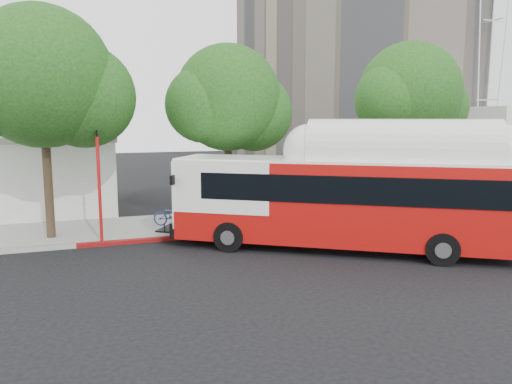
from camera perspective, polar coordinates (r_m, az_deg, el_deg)
ground at (r=19.28m, az=4.74°, el=-7.15°), size 120.00×120.00×0.00m
sidewalk at (r=25.17m, az=-1.27°, el=-3.24°), size 60.00×5.00×0.15m
curb_strip at (r=22.77m, az=0.75°, el=-4.49°), size 60.00×0.30×0.15m
red_curb_segment at (r=21.95m, az=-6.66°, el=-5.03°), size 10.00×0.32×0.16m
street_tree_left at (r=22.57m, az=-22.04°, el=11.48°), size 6.67×5.80×9.74m
street_tree_mid at (r=24.06m, az=-2.36°, el=10.19°), size 5.75×5.00×8.62m
street_tree_right at (r=28.48m, az=17.79°, el=10.23°), size 6.21×5.40×9.18m
transit_bus at (r=19.79m, az=10.00°, el=-1.12°), size 13.01×9.59×4.13m
signal_pole at (r=21.28m, az=-17.48°, el=0.61°), size 0.13×0.45×4.71m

